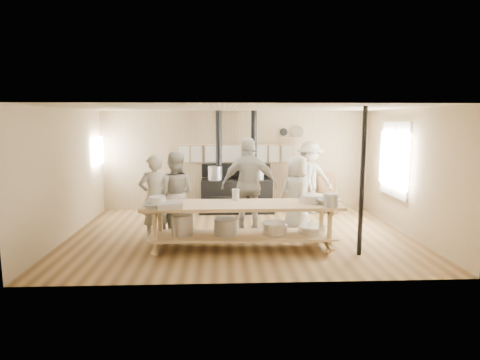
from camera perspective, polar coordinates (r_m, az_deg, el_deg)
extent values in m
plane|color=brown|center=(8.42, 0.02, -7.77)|extent=(7.00, 7.00, 0.00)
plane|color=tan|center=(10.63, -0.57, 2.81)|extent=(7.00, 0.00, 7.00)
plane|color=tan|center=(5.69, 1.11, -2.28)|extent=(7.00, 0.00, 7.00)
plane|color=tan|center=(8.73, -23.59, 0.82)|extent=(0.00, 5.00, 5.00)
plane|color=tan|center=(9.01, 22.86, 1.08)|extent=(0.00, 5.00, 5.00)
plane|color=#BEAD8D|center=(8.09, 0.02, 10.20)|extent=(7.00, 7.00, 0.00)
cube|color=beige|center=(9.52, 21.23, 2.75)|extent=(0.06, 1.35, 1.65)
plane|color=white|center=(9.50, 21.01, 2.75)|extent=(0.00, 1.50, 1.50)
cube|color=beige|center=(9.50, 20.95, 2.75)|extent=(0.02, 0.03, 1.50)
plane|color=white|center=(10.57, -19.57, 3.91)|extent=(0.00, 0.90, 0.90)
cube|color=black|center=(10.37, -0.49, -2.24)|extent=(1.80, 0.70, 0.85)
cube|color=black|center=(10.44, -0.49, -4.26)|extent=(1.90, 0.75, 0.10)
cube|color=black|center=(10.56, -0.55, 1.40)|extent=(1.80, 0.12, 0.35)
cylinder|color=black|center=(10.25, -3.03, 4.96)|extent=(0.15, 0.15, 1.75)
cylinder|color=black|center=(10.28, 2.01, 4.98)|extent=(0.15, 0.15, 1.75)
cylinder|color=#B2B2B7|center=(10.27, -3.56, 1.01)|extent=(0.36, 0.36, 0.34)
cylinder|color=gray|center=(10.26, 2.59, 0.90)|extent=(0.30, 0.30, 0.30)
cylinder|color=tan|center=(10.50, -0.56, 5.03)|extent=(3.00, 0.04, 0.04)
cube|color=silver|center=(10.56, -7.91, 3.77)|extent=(0.28, 0.01, 0.46)
cube|color=silver|center=(10.53, -6.08, 3.79)|extent=(0.28, 0.01, 0.46)
cube|color=silver|center=(10.52, -4.24, 3.81)|extent=(0.28, 0.01, 0.46)
cube|color=silver|center=(10.51, -2.40, 3.82)|extent=(0.28, 0.01, 0.46)
cube|color=silver|center=(10.52, -0.55, 3.83)|extent=(0.28, 0.01, 0.46)
cube|color=silver|center=(10.53, 1.29, 3.84)|extent=(0.28, 0.01, 0.46)
cube|color=silver|center=(10.56, 3.12, 3.84)|extent=(0.28, 0.01, 0.46)
cube|color=silver|center=(10.60, 4.94, 3.84)|extent=(0.28, 0.01, 0.46)
cube|color=silver|center=(10.65, 6.74, 3.83)|extent=(0.28, 0.01, 0.46)
cube|color=tan|center=(10.65, 7.03, 5.99)|extent=(0.50, 0.14, 0.03)
cylinder|color=black|center=(10.64, 6.22, 6.81)|extent=(0.20, 0.04, 0.20)
cylinder|color=silver|center=(10.70, 8.20, 6.78)|extent=(0.32, 0.03, 0.32)
cube|color=tan|center=(7.35, 0.32, -3.61)|extent=(3.60, 0.90, 0.06)
cube|color=tan|center=(7.49, 0.32, -7.87)|extent=(3.40, 0.80, 0.04)
cube|color=tan|center=(7.50, 0.32, -8.24)|extent=(3.30, 0.06, 0.06)
cube|color=tan|center=(7.25, -12.00, -7.20)|extent=(0.07, 0.07, 0.85)
cube|color=tan|center=(7.82, -11.28, -6.01)|extent=(0.07, 0.07, 0.85)
cube|color=tan|center=(7.39, 12.61, -6.89)|extent=(0.07, 0.07, 0.85)
cube|color=tan|center=(7.96, 11.49, -5.76)|extent=(0.07, 0.07, 0.85)
cylinder|color=#B2B2B7|center=(7.46, -8.20, -6.35)|extent=(0.40, 0.40, 0.38)
cylinder|color=gray|center=(7.44, -2.01, -6.64)|extent=(0.44, 0.44, 0.30)
cylinder|color=silver|center=(7.51, 4.93, -6.83)|extent=(0.48, 0.48, 0.22)
cylinder|color=silver|center=(7.64, 10.18, -6.98)|extent=(0.52, 0.52, 0.14)
cylinder|color=black|center=(7.22, 16.98, -0.33)|extent=(0.08, 0.08, 2.60)
imported|color=#A9A596|center=(8.15, -12.06, -2.39)|extent=(0.73, 0.62, 1.69)
imported|color=#A9A596|center=(8.33, -9.25, -1.95)|extent=(0.92, 0.75, 1.73)
imported|color=#A9A596|center=(8.43, 8.11, -2.09)|extent=(0.89, 0.66, 1.64)
imported|color=#A9A596|center=(8.41, 1.33, -0.78)|extent=(1.18, 0.50, 2.01)
imported|color=#A9A596|center=(10.28, 9.84, 0.33)|extent=(1.19, 0.69, 1.83)
cube|color=brown|center=(10.60, 12.40, -3.17)|extent=(0.49, 0.49, 0.50)
cube|color=brown|center=(10.72, 12.27, -0.48)|extent=(0.47, 0.08, 0.55)
imported|color=silver|center=(7.10, -12.16, -3.60)|extent=(0.44, 0.44, 0.09)
imported|color=silver|center=(7.74, -11.35, -2.59)|extent=(0.36, 0.36, 0.09)
imported|color=silver|center=(7.46, 12.36, -3.01)|extent=(0.55, 0.55, 0.10)
imported|color=silver|center=(7.84, 10.37, -2.37)|extent=(0.34, 0.34, 0.10)
cube|color=#B2B2B7|center=(7.07, -10.18, -3.59)|extent=(0.51, 0.43, 0.10)
cylinder|color=silver|center=(7.56, 10.10, -2.59)|extent=(0.52, 0.52, 0.15)
cylinder|color=gray|center=(7.24, 12.81, -2.80)|extent=(0.31, 0.31, 0.24)
cylinder|color=silver|center=(7.22, -11.68, -3.03)|extent=(0.35, 0.35, 0.18)
cylinder|color=silver|center=(7.64, -0.63, -2.09)|extent=(0.15, 0.15, 0.21)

